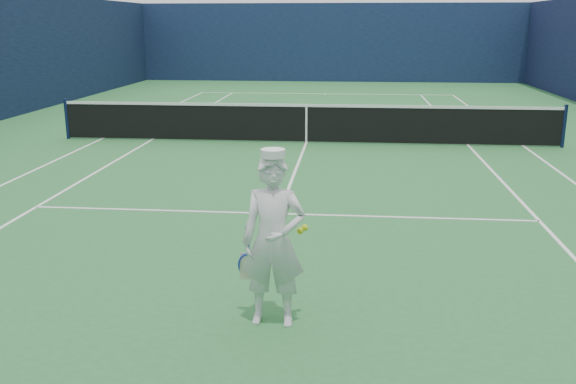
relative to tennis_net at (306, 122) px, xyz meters
name	(u,v)px	position (x,y,z in m)	size (l,w,h in m)	color
ground	(306,143)	(0.00, 0.00, -0.55)	(80.00, 80.00, 0.00)	#296C33
court_markings	(306,143)	(0.00, 0.00, -0.55)	(11.03, 23.83, 0.01)	white
windscreen_fence	(307,64)	(0.00, 0.00, 1.45)	(20.12, 36.12, 4.00)	#101D3D
tennis_net	(306,122)	(0.00, 0.00, 0.00)	(12.88, 0.09, 1.07)	#141E4C
tennis_player	(273,241)	(0.38, -10.27, 0.34)	(0.77, 0.47, 1.83)	white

